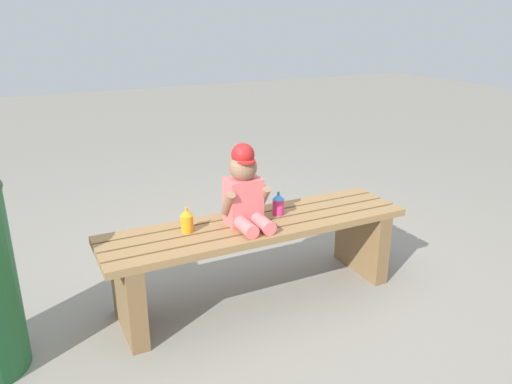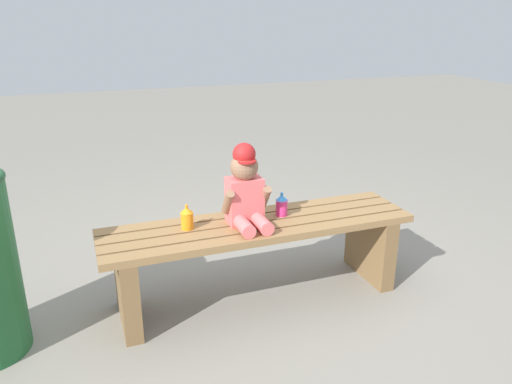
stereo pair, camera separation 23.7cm
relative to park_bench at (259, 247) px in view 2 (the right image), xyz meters
The scene contains 5 objects.
ground_plane 0.29m from the park_bench, ahead, with size 16.00×16.00×0.00m, color gray.
park_bench is the anchor object (origin of this frame).
child_figure 0.32m from the park_bench, behind, with size 0.23×0.27×0.40m.
sippy_cup_left 0.40m from the park_bench, behind, with size 0.06×0.06×0.12m.
sippy_cup_right 0.24m from the park_bench, 16.92° to the left, with size 0.06×0.06×0.12m.
Camera 2 is at (-0.81, -2.15, 1.40)m, focal length 35.06 mm.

